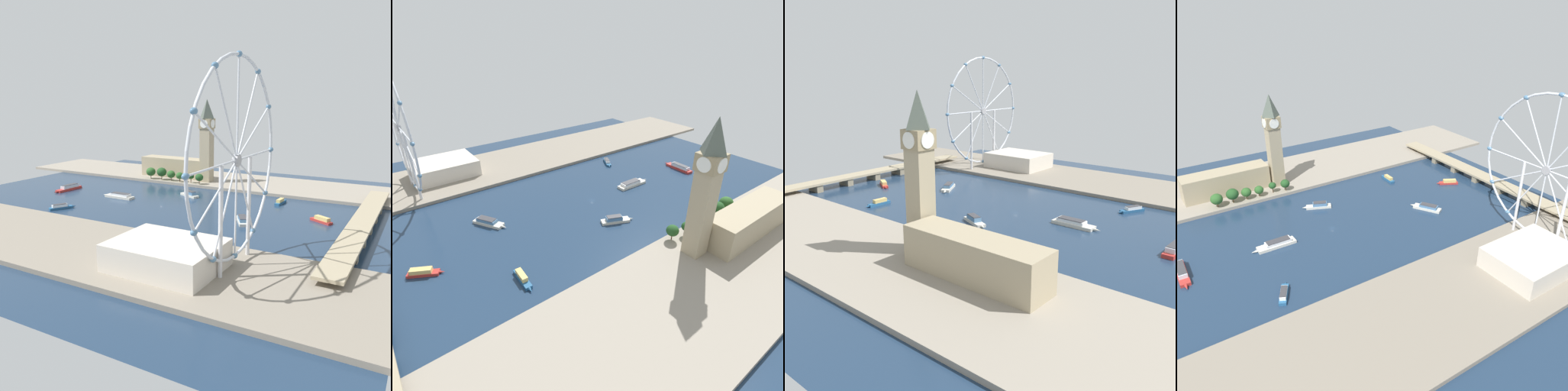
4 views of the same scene
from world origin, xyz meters
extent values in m
plane|color=#1E334C|center=(0.00, 0.00, 0.00)|extent=(418.70, 418.70, 0.00)
cube|color=gray|center=(-124.35, 0.00, 1.50)|extent=(90.00, 520.00, 3.00)
cube|color=gray|center=(124.35, 0.00, 1.50)|extent=(90.00, 520.00, 3.00)
cube|color=tan|center=(-102.97, -6.47, 32.95)|extent=(12.08, 12.08, 59.89)
cube|color=#928260|center=(-102.97, -6.47, 68.33)|extent=(14.01, 14.01, 10.87)
pyramid|color=#4C564C|center=(-102.97, -6.47, 84.31)|extent=(12.69, 12.69, 21.10)
cylinder|color=white|center=(-102.97, 0.77, 68.33)|extent=(9.18, 0.50, 9.18)
cylinder|color=white|center=(-102.97, -13.72, 68.33)|extent=(9.18, 0.50, 9.18)
cylinder|color=white|center=(-95.72, -6.47, 68.33)|extent=(0.50, 9.18, 9.18)
cylinder|color=white|center=(-110.22, -6.47, 68.33)|extent=(0.50, 9.18, 9.18)
cube|color=tan|center=(-112.49, -55.27, 14.34)|extent=(22.00, 81.59, 22.68)
cylinder|color=#513823|center=(-86.04, -71.67, 4.96)|extent=(0.80, 0.80, 3.91)
ellipsoid|color=#285623|center=(-86.04, -71.67, 11.32)|extent=(11.02, 11.02, 9.92)
cylinder|color=#513823|center=(-86.85, -56.98, 5.22)|extent=(0.80, 0.80, 4.44)
ellipsoid|color=#1E471E|center=(-86.85, -56.98, 12.02)|extent=(11.44, 11.44, 10.30)
cylinder|color=#513823|center=(-86.90, -44.13, 4.83)|extent=(0.80, 0.80, 3.66)
ellipsoid|color=#285623|center=(-86.90, -44.13, 10.47)|extent=(9.52, 9.52, 8.57)
cylinder|color=#513823|center=(-86.09, -32.04, 4.77)|extent=(0.80, 0.80, 3.55)
ellipsoid|color=#285623|center=(-86.09, -32.04, 10.02)|extent=(8.68, 8.68, 7.81)
cylinder|color=#513823|center=(-87.26, -18.14, 5.33)|extent=(0.80, 0.80, 4.67)
ellipsoid|color=#1E471E|center=(-87.26, -18.14, 10.56)|extent=(7.24, 7.24, 6.51)
cylinder|color=#513823|center=(-84.58, -6.00, 4.99)|extent=(0.80, 0.80, 3.99)
ellipsoid|color=#1E471E|center=(-84.58, -6.00, 10.59)|extent=(9.01, 9.01, 8.11)
torus|color=silver|center=(108.71, 122.35, 63.71)|extent=(111.94, 1.81, 111.94)
cylinder|color=#99999E|center=(108.71, 122.35, 63.71)|extent=(6.61, 3.00, 6.61)
cylinder|color=silver|center=(136.25, 122.35, 63.71)|extent=(55.06, 1.09, 1.09)
cylinder|color=silver|center=(132.56, 122.35, 77.48)|extent=(48.23, 1.09, 28.47)
cylinder|color=silver|center=(122.48, 122.35, 87.56)|extent=(28.47, 1.09, 48.23)
cylinder|color=silver|center=(108.71, 122.35, 91.24)|extent=(1.09, 1.09, 55.06)
cylinder|color=silver|center=(94.95, 122.35, 87.56)|extent=(28.47, 1.09, 48.23)
cylinder|color=silver|center=(84.87, 122.35, 77.48)|extent=(48.23, 1.09, 28.47)
cylinder|color=silver|center=(81.18, 122.35, 63.71)|extent=(55.06, 1.09, 1.09)
cylinder|color=silver|center=(84.87, 122.35, 49.95)|extent=(48.23, 1.09, 28.47)
cylinder|color=silver|center=(94.95, 122.35, 39.87)|extent=(28.47, 1.09, 48.23)
cylinder|color=silver|center=(108.71, 122.35, 36.18)|extent=(1.09, 1.09, 55.06)
cylinder|color=silver|center=(122.48, 122.35, 39.87)|extent=(28.47, 1.09, 48.23)
cylinder|color=silver|center=(132.56, 122.35, 49.95)|extent=(48.23, 1.09, 28.47)
ellipsoid|color=teal|center=(163.78, 122.35, 63.71)|extent=(4.80, 3.20, 3.20)
ellipsoid|color=teal|center=(156.40, 122.35, 91.24)|extent=(4.80, 3.20, 3.20)
ellipsoid|color=teal|center=(136.25, 122.35, 111.40)|extent=(4.80, 3.20, 3.20)
ellipsoid|color=teal|center=(108.71, 122.35, 118.78)|extent=(4.80, 3.20, 3.20)
ellipsoid|color=teal|center=(81.18, 122.35, 111.40)|extent=(4.80, 3.20, 3.20)
ellipsoid|color=teal|center=(61.03, 122.35, 91.24)|extent=(4.80, 3.20, 3.20)
ellipsoid|color=teal|center=(53.65, 122.35, 63.71)|extent=(4.80, 3.20, 3.20)
ellipsoid|color=teal|center=(61.03, 122.35, 36.18)|extent=(4.80, 3.20, 3.20)
ellipsoid|color=teal|center=(81.18, 122.35, 16.03)|extent=(4.80, 3.20, 3.20)
ellipsoid|color=teal|center=(108.71, 122.35, 8.65)|extent=(4.80, 3.20, 3.20)
ellipsoid|color=teal|center=(136.25, 122.35, 16.03)|extent=(4.80, 3.20, 3.20)
ellipsoid|color=teal|center=(156.40, 122.35, 36.18)|extent=(4.80, 3.20, 3.20)
cylinder|color=silver|center=(127.99, 122.35, 33.36)|extent=(2.40, 2.40, 60.71)
cylinder|color=silver|center=(89.44, 122.35, 33.36)|extent=(2.40, 2.40, 60.71)
cube|color=beige|center=(131.18, 90.44, 10.84)|extent=(46.49, 60.51, 15.69)
cube|color=tan|center=(0.00, 175.52, 7.43)|extent=(230.70, 16.53, 2.00)
cube|color=gray|center=(-63.48, 175.52, 3.22)|extent=(6.00, 14.88, 6.43)
cube|color=gray|center=(-31.74, 175.52, 3.22)|extent=(6.00, 14.88, 6.43)
cube|color=gray|center=(0.00, 175.52, 3.22)|extent=(6.00, 14.88, 6.43)
cube|color=gray|center=(31.74, 175.52, 3.22)|extent=(6.00, 14.88, 6.43)
cube|color=gray|center=(63.48, 175.52, 3.22)|extent=(6.00, 14.88, 6.43)
cube|color=beige|center=(18.67, 89.24, 1.14)|extent=(25.64, 19.15, 2.28)
cone|color=beige|center=(5.94, 81.84, 1.14)|extent=(5.09, 4.27, 2.28)
cube|color=teal|center=(19.77, 89.88, 3.47)|extent=(17.33, 13.64, 2.38)
cube|color=#38383D|center=(19.77, 89.88, 4.93)|extent=(15.76, 12.56, 0.53)
cube|color=beige|center=(-39.62, 7.42, 1.08)|extent=(15.10, 23.54, 2.16)
cone|color=beige|center=(-44.95, -4.75, 1.08)|extent=(3.63, 4.64, 2.16)
cube|color=teal|center=(-39.16, 8.47, 3.60)|extent=(10.14, 13.97, 2.89)
cube|color=#38383D|center=(-39.16, 8.47, 5.32)|extent=(9.39, 12.68, 0.55)
cube|color=#235684|center=(-54.29, 96.72, 1.09)|extent=(19.43, 5.37, 2.18)
cone|color=#235684|center=(-65.45, 97.30, 1.09)|extent=(3.57, 2.36, 2.18)
cube|color=#DBB766|center=(-53.33, 96.67, 3.56)|extent=(11.52, 4.26, 2.75)
cube|color=#B22D28|center=(-2.32, -119.86, 1.21)|extent=(31.07, 8.03, 2.42)
cone|color=#B22D28|center=(15.61, -120.40, 1.21)|extent=(5.63, 2.58, 2.42)
cube|color=silver|center=(-3.86, -119.81, 3.94)|extent=(20.96, 6.59, 3.05)
cube|color=#38383D|center=(-3.86, -119.81, 5.66)|extent=(18.87, 6.24, 0.39)
cube|color=beige|center=(-0.17, -49.63, 1.15)|extent=(8.70, 30.73, 2.31)
cone|color=beige|center=(-0.28, -67.45, 1.15)|extent=(2.34, 5.54, 2.31)
cube|color=white|center=(-0.16, -48.09, 3.46)|extent=(7.28, 20.53, 2.31)
cube|color=#38383D|center=(-0.16, -48.09, 4.84)|extent=(6.92, 18.48, 0.45)
cube|color=#235684|center=(58.60, -67.99, 1.04)|extent=(20.09, 13.83, 2.09)
cone|color=#235684|center=(48.28, -62.50, 1.04)|extent=(4.18, 3.55, 2.09)
cube|color=white|center=(59.48, -68.47, 3.24)|extent=(13.40, 9.77, 2.29)
cube|color=#38383D|center=(59.48, -68.47, 4.55)|extent=(12.16, 8.98, 0.34)
cube|color=#B22D28|center=(-11.94, 143.88, 0.99)|extent=(13.69, 19.09, 1.98)
cone|color=#B22D28|center=(-17.34, 134.22, 0.99)|extent=(3.40, 3.96, 1.98)
cube|color=#DBB766|center=(-11.48, 144.71, 3.42)|extent=(10.07, 13.48, 2.89)
camera|label=1|loc=(319.37, 213.78, 97.22)|focal=39.06mm
camera|label=2|loc=(-193.63, 153.01, 136.29)|focal=28.73mm
camera|label=3|loc=(-271.50, -191.62, 103.55)|focal=41.61mm
camera|label=4|loc=(272.58, -138.86, 183.84)|focal=38.33mm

